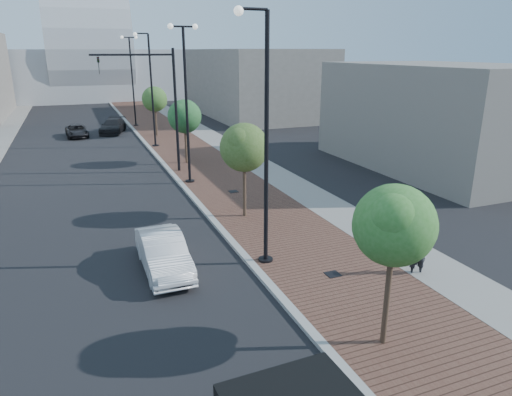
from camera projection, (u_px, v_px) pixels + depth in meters
name	position (u px, v px, depth m)	size (l,w,h in m)	color
sidewalk	(174.00, 133.00, 45.22)	(7.00, 140.00, 0.12)	#4C2D23
concrete_strip	(201.00, 131.00, 46.17)	(2.40, 140.00, 0.13)	slate
curb	(138.00, 135.00, 43.98)	(0.30, 140.00, 0.14)	gray
white_sedan	(163.00, 253.00, 16.92)	(1.50, 4.31, 1.42)	silver
dark_car_mid	(77.00, 131.00, 43.33)	(1.87, 4.06, 1.13)	black
dark_car_far	(113.00, 126.00, 45.46)	(1.92, 4.73, 1.37)	black
pedestrian	(417.00, 251.00, 16.47)	(0.69, 0.45, 1.90)	black
streetlight_1	(263.00, 153.00, 16.33)	(1.44, 0.56, 9.21)	black
streetlight_2	(186.00, 105.00, 26.83)	(1.72, 0.56, 9.28)	black
streetlight_3	(151.00, 95.00, 37.54)	(1.44, 0.56, 9.21)	black
streetlight_4	(132.00, 81.00, 48.03)	(1.72, 0.56, 9.28)	black
traffic_mast	(161.00, 98.00, 29.11)	(5.09, 0.20, 8.00)	black
tree_0	(395.00, 225.00, 11.70)	(2.22, 2.14, 4.67)	#382619
tree_1	(245.00, 148.00, 21.44)	(2.35, 2.30, 4.67)	#382619
tree_2	(185.00, 116.00, 32.06)	(2.41, 2.36, 4.62)	#382619
tree_3	(155.00, 99.00, 42.64)	(2.38, 2.33, 4.69)	#382619
convention_center	(88.00, 61.00, 81.20)	(50.00, 30.00, 50.00)	#A6ABB0
commercial_block_ne	(254.00, 83.00, 57.26)	(12.00, 22.00, 8.00)	#65615B
commercial_block_e	(441.00, 116.00, 31.62)	(10.00, 16.00, 7.00)	slate
utility_cover_1	(333.00, 274.00, 16.54)	(0.50, 0.50, 0.02)	black
utility_cover_2	(233.00, 191.00, 26.26)	(0.50, 0.50, 0.02)	black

